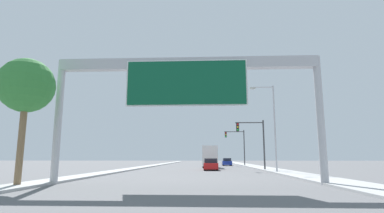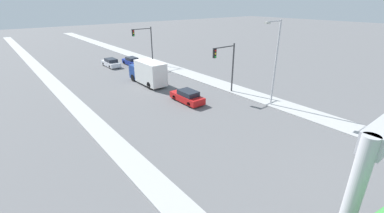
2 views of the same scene
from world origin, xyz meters
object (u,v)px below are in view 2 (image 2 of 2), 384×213
at_px(car_far_left, 111,63).
at_px(traffic_light_mid_block, 146,40).
at_px(traffic_light_near_intersection, 227,62).
at_px(street_lamp_right, 275,58).
at_px(car_far_center, 132,61).
at_px(truck_box_primary, 148,73).
at_px(car_near_left, 187,97).

bearing_deg(car_far_left, traffic_light_mid_block, -30.56).
bearing_deg(traffic_light_near_intersection, car_far_left, 103.60).
distance_m(car_far_left, street_lamp_right, 30.42).
relative_size(car_far_center, traffic_light_mid_block, 0.67).
xyz_separation_m(traffic_light_mid_block, street_lamp_right, (0.94, -26.01, 0.97)).
distance_m(truck_box_primary, traffic_light_near_intersection, 11.57).
bearing_deg(truck_box_primary, traffic_light_near_intersection, -60.06).
xyz_separation_m(car_far_left, traffic_light_mid_block, (5.61, -3.31, 3.83)).
height_order(car_near_left, truck_box_primary, truck_box_primary).
bearing_deg(car_far_center, car_far_left, 161.57).
xyz_separation_m(car_far_left, street_lamp_right, (6.55, -29.32, 4.80)).
xyz_separation_m(car_near_left, traffic_light_mid_block, (5.61, 19.26, 3.84)).
bearing_deg(traffic_light_mid_block, car_far_left, 149.44).
distance_m(traffic_light_near_intersection, traffic_light_mid_block, 20.00).
bearing_deg(car_near_left, car_far_left, 90.00).
height_order(traffic_light_near_intersection, traffic_light_mid_block, traffic_light_mid_block).
height_order(car_far_center, car_near_left, car_near_left).
distance_m(car_far_center, car_far_left, 3.69).
distance_m(car_far_center, street_lamp_right, 28.73).
relative_size(car_near_left, car_far_left, 0.97).
relative_size(truck_box_primary, traffic_light_near_intersection, 1.14).
bearing_deg(car_near_left, car_far_center, 80.71).
bearing_deg(car_far_center, traffic_light_near_intersection, -84.48).
bearing_deg(traffic_light_near_intersection, car_far_center, 95.52).
height_order(car_far_left, traffic_light_near_intersection, traffic_light_near_intersection).
xyz_separation_m(truck_box_primary, traffic_light_near_intersection, (5.64, -9.79, 2.49)).
relative_size(car_far_center, car_near_left, 1.00).
bearing_deg(truck_box_primary, street_lamp_right, -67.49).
bearing_deg(street_lamp_right, car_near_left, 134.14).
bearing_deg(traffic_light_near_intersection, street_lamp_right, -81.41).
bearing_deg(truck_box_primary, traffic_light_mid_block, 61.23).
bearing_deg(car_far_center, traffic_light_mid_block, -45.51).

